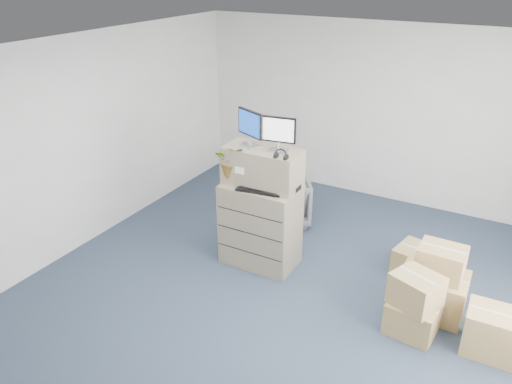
{
  "coord_description": "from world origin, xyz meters",
  "views": [
    {
      "loc": [
        2.04,
        -4.08,
        3.63
      ],
      "look_at": [
        -0.47,
        0.4,
        1.21
      ],
      "focal_mm": 35.0,
      "sensor_mm": 36.0,
      "label": 1
    }
  ],
  "objects_px": {
    "monitor_left": "(250,126)",
    "water_bottle": "(269,177)",
    "keyboard": "(260,189)",
    "potted_plant": "(232,165)",
    "filing_cabinet_lower": "(260,225)",
    "monitor_right": "(278,132)",
    "office_chair": "(283,196)"
  },
  "relations": [
    {
      "from": "monitor_left",
      "to": "water_bottle",
      "type": "xyz_separation_m",
      "value": [
        0.28,
        -0.04,
        -0.59
      ]
    },
    {
      "from": "keyboard",
      "to": "water_bottle",
      "type": "height_order",
      "value": "water_bottle"
    },
    {
      "from": "potted_plant",
      "to": "filing_cabinet_lower",
      "type": "bearing_deg",
      "value": 13.58
    },
    {
      "from": "monitor_right",
      "to": "potted_plant",
      "type": "xyz_separation_m",
      "value": [
        -0.55,
        -0.14,
        -0.47
      ]
    },
    {
      "from": "water_bottle",
      "to": "keyboard",
      "type": "bearing_deg",
      "value": -104.23
    },
    {
      "from": "office_chair",
      "to": "keyboard",
      "type": "bearing_deg",
      "value": 72.17
    },
    {
      "from": "monitor_left",
      "to": "potted_plant",
      "type": "xyz_separation_m",
      "value": [
        -0.17,
        -0.16,
        -0.48
      ]
    },
    {
      "from": "monitor_left",
      "to": "water_bottle",
      "type": "bearing_deg",
      "value": 15.23
    },
    {
      "from": "keyboard",
      "to": "office_chair",
      "type": "height_order",
      "value": "keyboard"
    },
    {
      "from": "filing_cabinet_lower",
      "to": "potted_plant",
      "type": "bearing_deg",
      "value": -166.75
    },
    {
      "from": "monitor_right",
      "to": "office_chair",
      "type": "xyz_separation_m",
      "value": [
        -0.46,
        1.11,
        -1.4
      ]
    },
    {
      "from": "monitor_left",
      "to": "keyboard",
      "type": "distance_m",
      "value": 0.77
    },
    {
      "from": "filing_cabinet_lower",
      "to": "monitor_right",
      "type": "bearing_deg",
      "value": 15.62
    },
    {
      "from": "monitor_left",
      "to": "keyboard",
      "type": "relative_size",
      "value": 0.78
    },
    {
      "from": "filing_cabinet_lower",
      "to": "monitor_right",
      "type": "relative_size",
      "value": 2.57
    },
    {
      "from": "water_bottle",
      "to": "office_chair",
      "type": "bearing_deg",
      "value": 107.53
    },
    {
      "from": "keyboard",
      "to": "monitor_left",
      "type": "bearing_deg",
      "value": 131.71
    },
    {
      "from": "office_chair",
      "to": "monitor_right",
      "type": "bearing_deg",
      "value": 80.58
    },
    {
      "from": "monitor_left",
      "to": "water_bottle",
      "type": "relative_size",
      "value": 1.71
    },
    {
      "from": "filing_cabinet_lower",
      "to": "keyboard",
      "type": "bearing_deg",
      "value": -63.38
    },
    {
      "from": "filing_cabinet_lower",
      "to": "potted_plant",
      "type": "distance_m",
      "value": 0.86
    },
    {
      "from": "water_bottle",
      "to": "office_chair",
      "type": "distance_m",
      "value": 1.45
    },
    {
      "from": "potted_plant",
      "to": "office_chair",
      "type": "xyz_separation_m",
      "value": [
        0.09,
        1.26,
        -0.94
      ]
    },
    {
      "from": "keyboard",
      "to": "potted_plant",
      "type": "distance_m",
      "value": 0.47
    },
    {
      "from": "monitor_right",
      "to": "potted_plant",
      "type": "height_order",
      "value": "monitor_right"
    },
    {
      "from": "filing_cabinet_lower",
      "to": "water_bottle",
      "type": "height_order",
      "value": "water_bottle"
    },
    {
      "from": "water_bottle",
      "to": "monitor_left",
      "type": "bearing_deg",
      "value": 171.85
    },
    {
      "from": "potted_plant",
      "to": "office_chair",
      "type": "height_order",
      "value": "potted_plant"
    },
    {
      "from": "keyboard",
      "to": "potted_plant",
      "type": "relative_size",
      "value": 1.06
    },
    {
      "from": "water_bottle",
      "to": "filing_cabinet_lower",
      "type": "bearing_deg",
      "value": -161.83
    },
    {
      "from": "filing_cabinet_lower",
      "to": "office_chair",
      "type": "height_order",
      "value": "filing_cabinet_lower"
    },
    {
      "from": "keyboard",
      "to": "water_bottle",
      "type": "bearing_deg",
      "value": 65.87
    }
  ]
}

